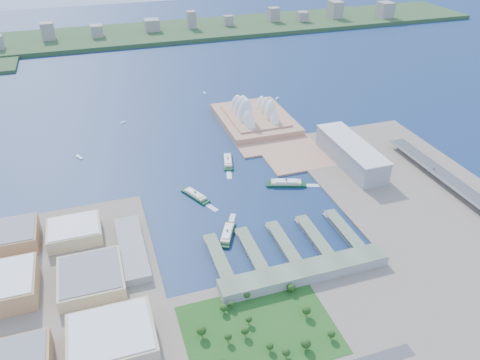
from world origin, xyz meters
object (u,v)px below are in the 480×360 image
object	(u,v)px
ferry_c	(227,233)
car_c	(434,169)
opera_house	(255,107)
ferry_d	(286,182)
toaster_building	(351,154)
ferry_a	(195,194)
ferry_b	(228,160)

from	to	relation	value
ferry_c	car_c	xyz separation A→B (m)	(341.75, 37.53, 10.52)
opera_house	ferry_d	bearing A→B (deg)	-98.00
toaster_building	car_c	distance (m)	126.61
toaster_building	opera_house	bearing A→B (deg)	114.23
opera_house	car_c	xyz separation A→B (m)	(191.00, -276.19, -16.49)
ferry_a	ferry_b	bearing A→B (deg)	22.21
ferry_a	ferry_d	bearing A→B (deg)	-30.24
ferry_b	car_c	world-z (taller)	car_c
toaster_building	ferry_b	size ratio (longest dim) A/B	2.85
ferry_b	ferry_c	bearing A→B (deg)	-92.94
ferry_b	car_c	xyz separation A→B (m)	(285.49, -143.79, 10.37)
toaster_building	car_c	world-z (taller)	toaster_building
opera_house	ferry_c	distance (m)	349.10
ferry_a	ferry_b	xyz separation A→B (m)	(74.03, 81.05, 0.28)
ferry_a	car_c	distance (m)	365.11
opera_house	ferry_d	world-z (taller)	opera_house
ferry_c	car_c	size ratio (longest dim) A/B	11.60
toaster_building	ferry_d	xyz separation A→B (m)	(-121.64, -25.09, -14.90)
toaster_building	ferry_c	xyz separation A→B (m)	(-240.75, -113.72, -15.51)
ferry_c	ferry_d	distance (m)	148.47
ferry_c	car_c	bearing A→B (deg)	-147.23
ferry_a	ferry_b	distance (m)	109.78
car_c	ferry_c	bearing A→B (deg)	-173.73
ferry_c	ferry_b	bearing A→B (deg)	-80.74
toaster_building	ferry_d	size ratio (longest dim) A/B	2.62
opera_house	toaster_building	xyz separation A→B (m)	(90.00, -200.00, -11.50)
ferry_a	ferry_d	distance (m)	137.38
ferry_d	opera_house	bearing A→B (deg)	10.88
opera_house	toaster_building	size ratio (longest dim) A/B	1.16
car_c	ferry_d	bearing A→B (deg)	167.07
ferry_a	ferry_d	world-z (taller)	ferry_d
ferry_c	ferry_d	xyz separation A→B (m)	(119.11, 88.63, 0.60)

